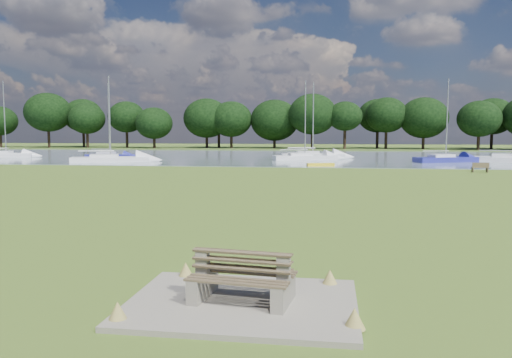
# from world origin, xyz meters

# --- Properties ---
(ground) EXTENTS (220.00, 220.00, 0.00)m
(ground) POSITION_xyz_m (0.00, 0.00, 0.00)
(ground) COLOR #5C6F2B
(river) EXTENTS (220.00, 40.00, 0.10)m
(river) POSITION_xyz_m (0.00, 42.00, 0.00)
(river) COLOR slate
(river) RESTS_ON ground
(far_bank) EXTENTS (220.00, 20.00, 0.40)m
(far_bank) POSITION_xyz_m (0.00, 72.00, 0.00)
(far_bank) COLOR #4C6626
(far_bank) RESTS_ON ground
(concrete_pad) EXTENTS (4.20, 3.20, 0.10)m
(concrete_pad) POSITION_xyz_m (0.00, -14.00, 0.05)
(concrete_pad) COLOR gray
(concrete_pad) RESTS_ON ground
(bench_pair) EXTENTS (2.00, 1.33, 1.01)m
(bench_pair) POSITION_xyz_m (-0.00, -14.00, 0.51)
(bench_pair) COLOR gray
(bench_pair) RESTS_ON concrete_pad
(riverbank_bench) EXTENTS (1.30, 0.44, 0.79)m
(riverbank_bench) POSITION_xyz_m (13.33, 18.88, 0.40)
(riverbank_bench) COLOR brown
(riverbank_bench) RESTS_ON ground
(kayak) EXTENTS (2.62, 1.27, 0.26)m
(kayak) POSITION_xyz_m (0.63, 24.00, 0.18)
(kayak) COLOR yellow
(kayak) RESTS_ON river
(tree_line) EXTENTS (116.48, 8.33, 10.09)m
(tree_line) POSITION_xyz_m (-12.91, 68.00, 6.05)
(tree_line) COLOR black
(tree_line) RESTS_ON far_bank
(sailboat_0) EXTENTS (5.63, 1.73, 8.85)m
(sailboat_0) POSITION_xyz_m (-24.52, 33.17, 0.55)
(sailboat_0) COLOR navy
(sailboat_0) RESTS_ON river
(sailboat_1) EXTENTS (8.25, 4.85, 8.95)m
(sailboat_1) POSITION_xyz_m (-21.43, 26.65, 0.53)
(sailboat_1) COLOR silver
(sailboat_1) RESTS_ON river
(sailboat_3) EXTENTS (7.65, 3.17, 9.00)m
(sailboat_3) POSITION_xyz_m (-0.66, 37.09, 0.57)
(sailboat_3) COLOR silver
(sailboat_3) RESTS_ON river
(sailboat_4) EXTENTS (6.72, 3.35, 9.46)m
(sailboat_4) POSITION_xyz_m (-38.69, 34.11, 0.54)
(sailboat_4) COLOR silver
(sailboat_4) RESTS_ON river
(sailboat_6) EXTENTS (7.41, 4.25, 8.90)m
(sailboat_6) POSITION_xyz_m (-1.41, 33.54, 0.53)
(sailboat_6) COLOR silver
(sailboat_6) RESTS_ON river
(sailboat_7) EXTENTS (6.96, 4.43, 8.67)m
(sailboat_7) POSITION_xyz_m (13.42, 31.72, 0.55)
(sailboat_7) COLOR navy
(sailboat_7) RESTS_ON river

